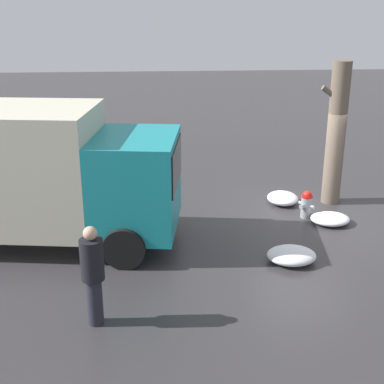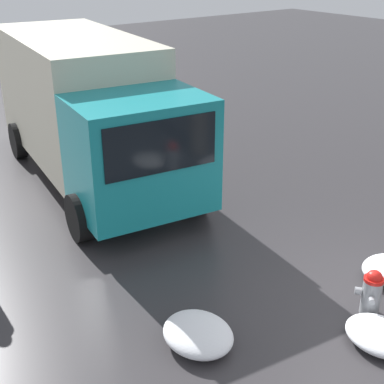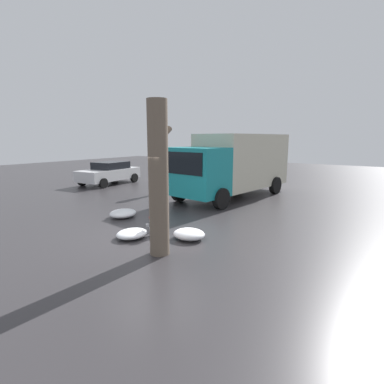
% 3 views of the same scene
% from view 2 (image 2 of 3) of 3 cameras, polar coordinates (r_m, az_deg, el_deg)
% --- Properties ---
extents(ground_plane, '(60.00, 60.00, 0.00)m').
position_cam_2_polar(ground_plane, '(8.54, 18.31, -12.10)').
color(ground_plane, '#333033').
extents(fire_hydrant, '(0.40, 0.44, 0.73)m').
position_cam_2_polar(fire_hydrant, '(8.33, 18.62, -10.03)').
color(fire_hydrant, gray).
rests_on(fire_hydrant, ground_plane).
extents(delivery_truck, '(7.45, 3.46, 3.14)m').
position_cam_2_polar(delivery_truck, '(12.29, -11.07, 9.06)').
color(delivery_truck, teal).
rests_on(delivery_truck, ground_plane).
extents(snow_pile_by_hydrant, '(0.98, 0.84, 0.25)m').
position_cam_2_polar(snow_pile_by_hydrant, '(7.95, 19.44, -14.23)').
color(snow_pile_by_hydrant, white).
rests_on(snow_pile_by_hydrant, ground_plane).
extents(snow_pile_by_tree, '(1.06, 0.90, 0.30)m').
position_cam_2_polar(snow_pile_by_tree, '(7.51, 0.64, -14.89)').
color(snow_pile_by_tree, white).
rests_on(snow_pile_by_tree, ground_plane).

